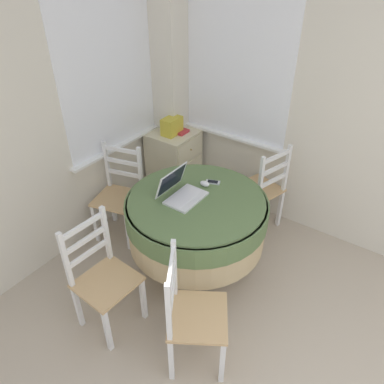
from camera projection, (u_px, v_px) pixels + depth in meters
name	position (u px, v px, depth m)	size (l,w,h in m)	color
corner_room_shell	(215.00, 130.00, 2.76)	(4.58, 5.16, 2.55)	beige
round_dining_table	(196.00, 217.00, 3.06)	(1.15, 1.15, 0.74)	#4C3D2D
laptop	(181.00, 192.00, 2.95)	(0.33, 0.30, 0.23)	silver
computer_mouse	(205.00, 184.00, 3.10)	(0.05, 0.08, 0.04)	white
cell_phone	(213.00, 182.00, 3.15)	(0.10, 0.13, 0.01)	#B2B7BC
dining_chair_near_back_window	(120.00, 195.00, 3.53)	(0.47, 0.49, 0.92)	tan
dining_chair_near_right_window	(261.00, 190.00, 3.60)	(0.49, 0.48, 0.92)	tan
dining_chair_camera_near	(191.00, 315.00, 2.42)	(0.54, 0.54, 0.92)	tan
dining_chair_left_flank	(103.00, 278.00, 2.68)	(0.43, 0.41, 0.92)	tan
corner_cabinet	(174.00, 163.00, 4.14)	(0.49, 0.48, 0.76)	beige
storage_box	(172.00, 126.00, 3.83)	(0.22, 0.14, 0.18)	gold
book_on_cabinet	(178.00, 130.00, 3.92)	(0.15, 0.21, 0.02)	#BC3338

